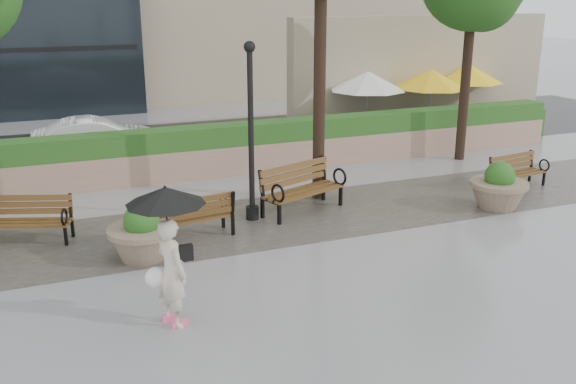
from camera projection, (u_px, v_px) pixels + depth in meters
name	position (u px, v px, depth m)	size (l,w,h in m)	color
ground	(266.00, 284.00, 10.94)	(100.00, 100.00, 0.00)	gray
cobble_strip	(218.00, 227.00, 13.59)	(28.00, 3.20, 0.01)	#383330
hedge_wall	(175.00, 154.00, 16.94)	(24.00, 0.80, 1.35)	tan
cafe_wall	(421.00, 74.00, 22.58)	(10.00, 0.60, 4.00)	tan
cafe_hedge	(443.00, 130.00, 20.91)	(8.00, 0.50, 0.90)	#204818
asphalt_street	(149.00, 146.00, 20.68)	(40.00, 7.00, 0.00)	black
bench_1	(28.00, 229.00, 12.73)	(1.80, 1.20, 0.91)	brown
bench_2	(190.00, 226.00, 12.87)	(1.83, 0.92, 0.94)	brown
bench_3	(302.00, 198.00, 14.46)	(2.14, 1.44, 1.08)	brown
bench_4	(517.00, 178.00, 16.24)	(1.64, 0.85, 0.84)	brown
planter_left	(143.00, 238.00, 11.87)	(1.29, 1.29, 1.08)	#7F6B56
planter_right	(498.00, 190.00, 14.67)	(1.32, 1.32, 1.10)	#7F6B56
lamppost	(251.00, 145.00, 13.57)	(0.28, 0.28, 3.83)	black
patio_umb_white	(368.00, 81.00, 20.76)	(2.50, 2.50, 2.30)	black
patio_umb_yellow_a	(431.00, 79.00, 21.26)	(2.50, 2.50, 2.30)	black
patio_umb_yellow_b	(468.00, 74.00, 22.68)	(2.50, 2.50, 2.30)	black
car_right	(96.00, 138.00, 19.12)	(1.27, 3.66, 1.20)	silver
pedestrian	(169.00, 243.00, 9.30)	(1.16, 1.16, 2.13)	beige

